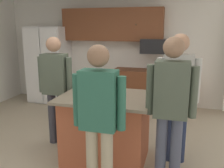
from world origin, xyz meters
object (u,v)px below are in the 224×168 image
object	(u,v)px
refrigerator	(49,65)
person_guest_right	(178,90)
person_guest_left	(55,84)
microwave_over_range	(154,46)
kitchen_island	(106,128)
mug_ceramic_white	(98,91)
person_guest_by_door	(171,103)
tumbler_amber	(116,86)
glass_short_whisky	(83,87)
person_host_foreground	(99,114)

from	to	relation	value
refrigerator	person_guest_right	distance (m)	3.89
person_guest_left	microwave_over_range	bearing A→B (deg)	78.04
refrigerator	kitchen_island	distance (m)	3.35
kitchen_island	mug_ceramic_white	distance (m)	0.54
person_guest_by_door	tumbler_amber	world-z (taller)	person_guest_by_door
person_guest_by_door	person_guest_left	bearing A→B (deg)	2.75
glass_short_whisky	person_guest_right	bearing A→B (deg)	3.64
kitchen_island	person_guest_right	xyz separation A→B (m)	(0.94, 0.22, 0.56)
person_guest_right	glass_short_whisky	distance (m)	1.34
person_guest_left	person_guest_by_door	xyz separation A→B (m)	(1.80, -0.65, 0.03)
person_guest_left	mug_ceramic_white	distance (m)	0.84
person_guest_right	person_guest_by_door	size ratio (longest dim) A/B	1.01
person_guest_right	mug_ceramic_white	world-z (taller)	person_guest_right
person_guest_left	tumbler_amber	distance (m)	0.98
person_host_foreground	refrigerator	bearing A→B (deg)	24.88
person_host_foreground	mug_ceramic_white	bearing A→B (deg)	7.80
microwave_over_range	person_guest_by_door	size ratio (longest dim) A/B	0.32
person_guest_right	person_guest_left	world-z (taller)	person_guest_right
person_guest_left	mug_ceramic_white	size ratio (longest dim) A/B	13.87
kitchen_island	person_guest_by_door	size ratio (longest dim) A/B	0.71
person_host_foreground	tumbler_amber	distance (m)	1.12
person_guest_left	mug_ceramic_white	bearing A→B (deg)	-2.24
refrigerator	mug_ceramic_white	world-z (taller)	refrigerator
microwave_over_range	person_guest_left	xyz separation A→B (m)	(-1.27, -2.28, -0.45)
kitchen_island	person_host_foreground	world-z (taller)	person_host_foreground
person_guest_left	tumbler_amber	bearing A→B (deg)	17.33
mug_ceramic_white	kitchen_island	bearing A→B (deg)	-1.54
refrigerator	person_guest_right	world-z (taller)	refrigerator
person_guest_left	glass_short_whisky	bearing A→B (deg)	1.42
refrigerator	person_guest_right	xyz separation A→B (m)	(3.19, -2.22, 0.10)
person_guest_by_door	tumbler_amber	bearing A→B (deg)	-16.01
microwave_over_range	person_guest_left	bearing A→B (deg)	-119.10
refrigerator	person_guest_by_door	size ratio (longest dim) A/B	1.06
refrigerator	person_guest_by_door	bearing A→B (deg)	-41.87
glass_short_whisky	mug_ceramic_white	world-z (taller)	glass_short_whisky
refrigerator	glass_short_whisky	bearing A→B (deg)	-51.15
person_guest_right	tumbler_amber	size ratio (longest dim) A/B	12.13
kitchen_island	person_host_foreground	xyz separation A→B (m)	(0.17, -0.82, 0.51)
tumbler_amber	microwave_over_range	bearing A→B (deg)	82.81
microwave_over_range	glass_short_whisky	size ratio (longest dim) A/B	4.02
kitchen_island	person_guest_right	distance (m)	1.12
person_guest_right	refrigerator	bearing A→B (deg)	-48.04
person_guest_right	person_guest_by_door	distance (m)	0.59
person_guest_left	person_guest_by_door	distance (m)	1.91
kitchen_island	person_guest_left	distance (m)	1.09
microwave_over_range	kitchen_island	xyz separation A→B (m)	(-0.35, -2.56, -0.97)
person_guest_left	kitchen_island	bearing A→B (deg)	-0.00
person_guest_right	tumbler_amber	bearing A→B (deg)	-17.47
microwave_over_range	person_guest_left	world-z (taller)	person_guest_left
kitchen_island	person_guest_left	world-z (taller)	person_guest_left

